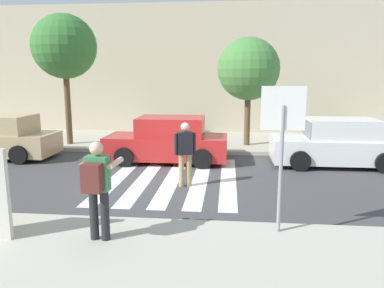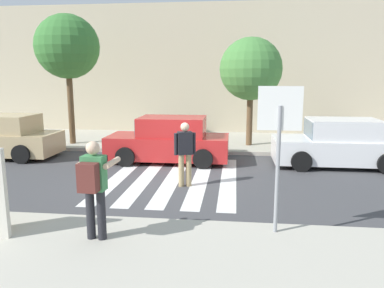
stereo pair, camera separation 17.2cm
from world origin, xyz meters
name	(u,v)px [view 1 (the left image)]	position (x,y,z in m)	size (l,w,h in m)	color
ground_plane	(172,180)	(0.00, 0.00, 0.00)	(120.00, 120.00, 0.00)	#424244
sidewalk_far	(192,141)	(0.00, 6.00, 0.07)	(60.00, 4.80, 0.14)	#B2AD9E
building_facade_far	(200,70)	(0.00, 10.40, 3.18)	(56.00, 4.00, 6.37)	beige
crosswalk_stripe_0	(119,177)	(-1.60, 0.20, 0.00)	(0.44, 5.20, 0.01)	silver
crosswalk_stripe_1	(146,178)	(-0.80, 0.20, 0.00)	(0.44, 5.20, 0.01)	silver
crosswalk_stripe_2	(173,178)	(0.00, 0.20, 0.00)	(0.44, 5.20, 0.01)	silver
crosswalk_stripe_3	(200,179)	(0.80, 0.20, 0.00)	(0.44, 5.20, 0.01)	silver
crosswalk_stripe_4	(228,180)	(1.60, 0.20, 0.00)	(0.44, 5.20, 0.01)	silver
stop_sign	(282,127)	(2.52, -3.58, 2.05)	(0.76, 0.08, 2.63)	gray
photographer_with_backpack	(97,183)	(-0.60, -4.26, 1.17)	(0.61, 0.86, 1.72)	#232328
pedestrian_crossing	(185,151)	(0.45, -0.52, 0.97)	(0.56, 0.35, 1.72)	tan
parked_car_red	(168,141)	(-0.47, 2.30, 0.73)	(4.10, 1.92, 1.55)	red
parked_car_white	(337,144)	(5.13, 2.30, 0.73)	(4.10, 1.92, 1.55)	white
street_tree_west	(64,47)	(-4.96, 4.54, 4.03)	(2.54, 2.54, 5.19)	brown
street_tree_center	(249,69)	(2.33, 5.01, 3.16)	(2.46, 2.46, 4.27)	brown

